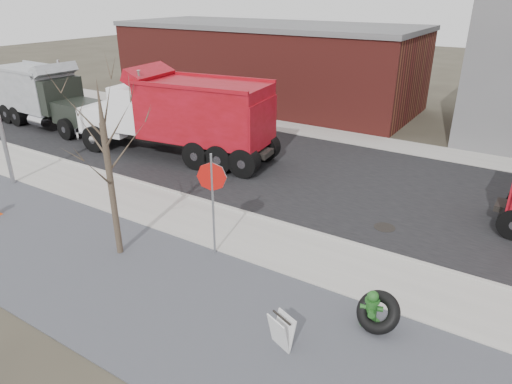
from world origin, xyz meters
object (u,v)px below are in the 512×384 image
Objects in this scene: stop_sign at (212,188)px; sandwich_board at (281,332)px; fire_hydrant at (371,310)px; dump_truck_red_b at (180,114)px; dump_truck_grey at (42,94)px; truck_tire at (378,312)px.

stop_sign is 4.64m from sandwich_board.
dump_truck_red_b is at bearing 131.08° from fire_hydrant.
stop_sign is (-5.00, 0.58, 1.69)m from fire_hydrant.
dump_truck_grey is (-16.86, 6.12, -0.28)m from stop_sign.
sandwich_board is at bearing -33.17° from stop_sign.
truck_tire is 5.47m from stop_sign.
dump_truck_red_b is at bearing 2.41° from dump_truck_grey.
dump_truck_grey is (-22.04, 6.72, 1.39)m from truck_tire.
dump_truck_red_b reaches higher than fire_hydrant.
truck_tire is 13.69m from dump_truck_red_b.
stop_sign is at bearing 129.35° from dump_truck_red_b.
fire_hydrant is at bearing 73.60° from sandwich_board.
fire_hydrant reaches higher than truck_tire.
fire_hydrant is 0.80× the size of truck_tire.
fire_hydrant is at bearing 142.21° from dump_truck_red_b.
truck_tire is 2.35m from sandwich_board.
stop_sign is 0.39× the size of dump_truck_grey.
sandwich_board is (3.61, -2.37, -1.69)m from stop_sign.
dump_truck_red_b reaches higher than sandwich_board.
stop_sign is at bearing -17.79° from dump_truck_grey.
fire_hydrant is 0.17m from truck_tire.
stop_sign reaches higher than fire_hydrant.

